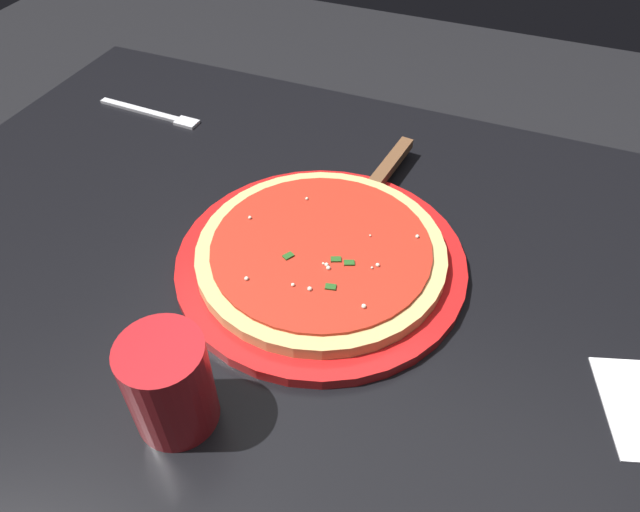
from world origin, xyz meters
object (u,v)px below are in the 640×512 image
Objects in this scene: serving_plate at (320,263)px; pizza at (320,254)px; cup_tall_drink at (169,384)px; fork at (154,114)px; pizza_server at (378,181)px.

serving_plate is 1.17× the size of pizza.
cup_tall_drink is 0.57× the size of fork.
cup_tall_drink is (0.05, 0.24, 0.03)m from pizza.
cup_tall_drink reaches higher than serving_plate.
cup_tall_drink is 0.57m from fork.
pizza_server is 2.09× the size of cup_tall_drink.
fork is (0.40, -0.05, -0.02)m from pizza_server.
serving_plate is 0.17m from pizza_server.
serving_plate is 3.26× the size of cup_tall_drink.
serving_plate is at bearing 150.18° from fork.
serving_plate is at bearing -102.33° from cup_tall_drink.
pizza_server is at bearing -96.31° from serving_plate.
pizza_server is 1.20× the size of fork.
cup_tall_drink reaches higher than pizza_server.
serving_plate is 1.87× the size of fork.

